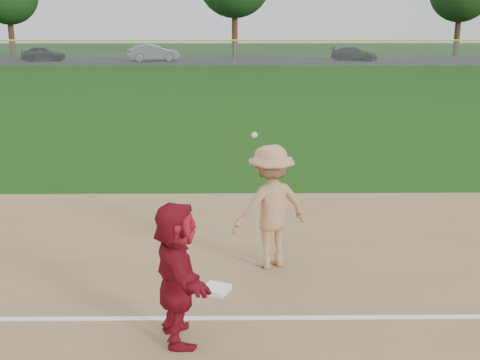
{
  "coord_description": "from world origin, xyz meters",
  "views": [
    {
      "loc": [
        -0.1,
        -8.03,
        3.93
      ],
      "look_at": [
        0.0,
        1.5,
        1.3
      ],
      "focal_mm": 45.0,
      "sensor_mm": 36.0,
      "label": 1
    }
  ],
  "objects_px": {
    "car_left": "(44,54)",
    "car_mid": "(153,53)",
    "base_runner": "(177,273)",
    "car_right": "(354,54)",
    "first_base": "(216,289)"
  },
  "relations": [
    {
      "from": "car_left",
      "to": "car_mid",
      "type": "distance_m",
      "value": 9.59
    },
    {
      "from": "car_left",
      "to": "base_runner",
      "type": "bearing_deg",
      "value": -164.58
    },
    {
      "from": "base_runner",
      "to": "car_right",
      "type": "bearing_deg",
      "value": -28.17
    },
    {
      "from": "first_base",
      "to": "car_left",
      "type": "height_order",
      "value": "car_left"
    },
    {
      "from": "first_base",
      "to": "car_right",
      "type": "xyz_separation_m",
      "value": [
        10.92,
        46.06,
        0.54
      ]
    },
    {
      "from": "base_runner",
      "to": "car_right",
      "type": "height_order",
      "value": "base_runner"
    },
    {
      "from": "car_left",
      "to": "first_base",
      "type": "bearing_deg",
      "value": -163.61
    },
    {
      "from": "first_base",
      "to": "car_right",
      "type": "height_order",
      "value": "car_right"
    },
    {
      "from": "first_base",
      "to": "car_right",
      "type": "distance_m",
      "value": 47.34
    },
    {
      "from": "base_runner",
      "to": "car_left",
      "type": "height_order",
      "value": "base_runner"
    },
    {
      "from": "base_runner",
      "to": "car_mid",
      "type": "relative_size",
      "value": 0.41
    },
    {
      "from": "car_right",
      "to": "first_base",
      "type": "bearing_deg",
      "value": -177.25
    },
    {
      "from": "car_mid",
      "to": "car_left",
      "type": "bearing_deg",
      "value": 70.38
    },
    {
      "from": "car_left",
      "to": "car_mid",
      "type": "bearing_deg",
      "value": -95.1
    },
    {
      "from": "first_base",
      "to": "car_mid",
      "type": "distance_m",
      "value": 45.93
    }
  ]
}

